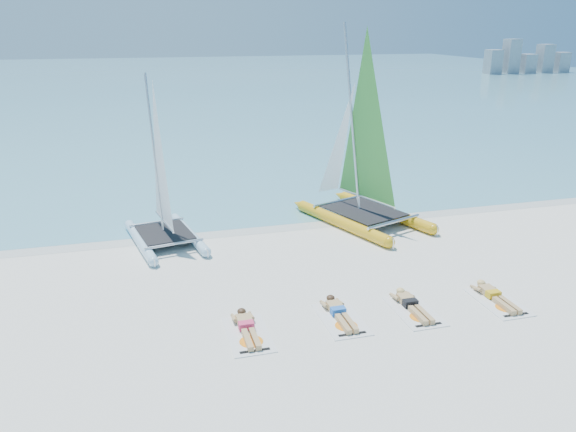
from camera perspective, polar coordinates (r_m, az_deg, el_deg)
name	(u,v)px	position (r m, az deg, el deg)	size (l,w,h in m)	color
ground	(313,292)	(15.66, 2.54, -7.68)	(140.00, 140.00, 0.00)	silver
sea	(166,81)	(76.76, -12.34, 13.22)	(140.00, 115.00, 0.01)	#7CC0CF
wet_sand_strip	(267,226)	(20.54, -2.14, -1.05)	(140.00, 1.40, 0.01)	silver
distant_skyline	(526,60)	(95.24, 23.03, 14.38)	(14.00, 2.00, 5.00)	#9499A2
catamaran_blue	(161,193)	(19.06, -12.75, 2.27)	(2.74, 4.48, 5.71)	#BFE1FC
catamaran_yellow	(356,159)	(20.90, 6.94, 5.77)	(4.23, 5.92, 7.33)	gold
towel_a	(248,334)	(13.67, -4.06, -11.91)	(1.00, 1.85, 0.02)	white
sunbather_a	(247,326)	(13.78, -4.23, -11.12)	(0.37, 1.73, 0.26)	tan
towel_b	(341,319)	(14.33, 5.43, -10.40)	(1.00, 1.85, 0.02)	white
sunbather_b	(339,312)	(14.44, 5.17, -9.67)	(0.37, 1.73, 0.26)	tan
towel_c	(414,311)	(15.00, 12.69, -9.39)	(1.00, 1.85, 0.02)	white
sunbather_c	(411,304)	(15.10, 12.38, -8.70)	(0.37, 1.73, 0.26)	tan
towel_d	(498,302)	(16.09, 20.56, -8.16)	(1.00, 1.85, 0.02)	white
sunbather_d	(494,295)	(16.18, 20.21, -7.54)	(0.37, 1.73, 0.26)	tan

